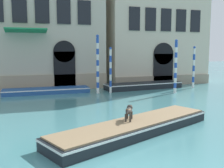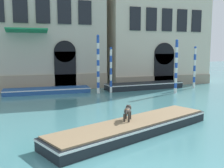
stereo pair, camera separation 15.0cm
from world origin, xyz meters
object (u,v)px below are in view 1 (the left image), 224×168
boat_moored_near_palazzo (47,90)px  mooring_pole_3 (98,64)px  boat_moored_far (144,85)px  mooring_pole_0 (194,67)px  mooring_pole_2 (176,66)px  boat_foreground (135,127)px  dog_on_deck (129,111)px  mooring_pole_1 (111,70)px

boat_moored_near_palazzo → mooring_pole_3: (3.83, -1.25, 2.08)m
boat_moored_far → mooring_pole_0: 4.81m
boat_moored_near_palazzo → mooring_pole_2: bearing=-17.6°
boat_moored_near_palazzo → mooring_pole_2: size_ratio=1.58×
boat_foreground → boat_moored_near_palazzo: bearing=80.2°
boat_foreground → mooring_pole_2: 11.08m
dog_on_deck → boat_moored_near_palazzo: (-2.49, 11.15, -0.69)m
mooring_pole_0 → boat_moored_near_palazzo: bearing=175.3°
mooring_pole_0 → mooring_pole_2: 3.65m
boat_foreground → boat_moored_near_palazzo: (-2.68, 11.39, -0.06)m
mooring_pole_0 → mooring_pole_2: bearing=-147.4°
boat_moored_near_palazzo → boat_moored_far: boat_moored_far is taller
boat_moored_near_palazzo → mooring_pole_0: 12.90m
boat_foreground → mooring_pole_2: size_ratio=1.88×
dog_on_deck → mooring_pole_0: (10.27, 10.11, 0.97)m
boat_foreground → mooring_pole_1: (2.16, 10.02, 1.55)m
boat_foreground → mooring_pole_0: mooring_pole_0 is taller
mooring_pole_0 → boat_foreground: bearing=-134.2°
boat_moored_far → mooring_pole_3: mooring_pole_3 is taller
boat_moored_near_palazzo → mooring_pole_2: (9.68, -3.01, 1.91)m
boat_foreground → boat_moored_far: boat_moored_far is taller
mooring_pole_1 → mooring_pole_2: (4.84, -1.64, 0.30)m
mooring_pole_2 → mooring_pole_3: mooring_pole_3 is taller
dog_on_deck → boat_moored_near_palazzo: dog_on_deck is taller
boat_foreground → mooring_pole_3: mooring_pole_3 is taller
boat_moored_far → boat_foreground: bearing=-122.1°
boat_moored_near_palazzo → dog_on_deck: bearing=-77.8°
dog_on_deck → boat_moored_far: bearing=1.3°
boat_moored_far → mooring_pole_0: (4.45, -0.89, 1.60)m
mooring_pole_0 → boat_moored_far: bearing=168.6°
dog_on_deck → boat_moored_near_palazzo: bearing=41.8°
dog_on_deck → mooring_pole_3: mooring_pole_3 is taller
boat_moored_near_palazzo → mooring_pole_3: mooring_pole_3 is taller
mooring_pole_3 → boat_foreground: bearing=-96.4°
boat_moored_near_palazzo → boat_moored_far: size_ratio=0.93×
mooring_pole_1 → boat_foreground: bearing=-102.1°
boat_moored_near_palazzo → mooring_pole_2: mooring_pole_2 is taller
boat_moored_far → boat_moored_near_palazzo: bearing=173.5°
dog_on_deck → mooring_pole_0: bearing=-16.2°
boat_moored_far → mooring_pole_2: size_ratio=1.69×
boat_moored_near_palazzo → mooring_pole_1: 5.28m
mooring_pole_3 → mooring_pole_2: bearing=-16.7°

